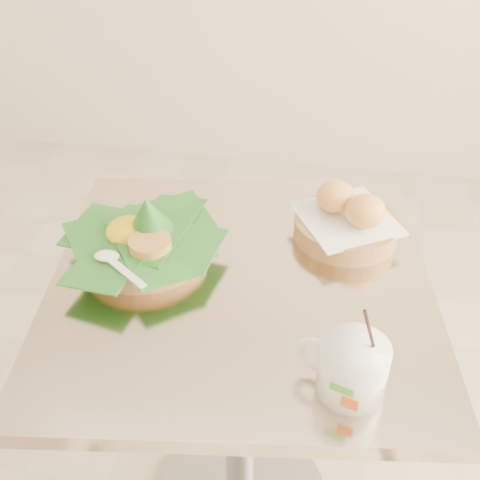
% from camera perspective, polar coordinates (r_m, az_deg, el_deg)
% --- Properties ---
extents(cafe_table, '(0.79, 0.79, 0.75)m').
position_cam_1_polar(cafe_table, '(1.27, 0.05, -11.34)').
color(cafe_table, gray).
rests_on(cafe_table, floor).
extents(rice_basket, '(0.30, 0.30, 0.15)m').
position_cam_1_polar(rice_basket, '(1.16, -9.15, 0.14)').
color(rice_basket, '#9D7D43').
rests_on(rice_basket, cafe_table).
extents(bread_basket, '(0.24, 0.24, 0.11)m').
position_cam_1_polar(bread_basket, '(1.22, 10.11, 1.86)').
color(bread_basket, '#9D7D43').
rests_on(bread_basket, cafe_table).
extents(coffee_mug, '(0.14, 0.11, 0.18)m').
position_cam_1_polar(coffee_mug, '(0.91, 10.48, -11.73)').
color(coffee_mug, white).
rests_on(coffee_mug, cafe_table).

